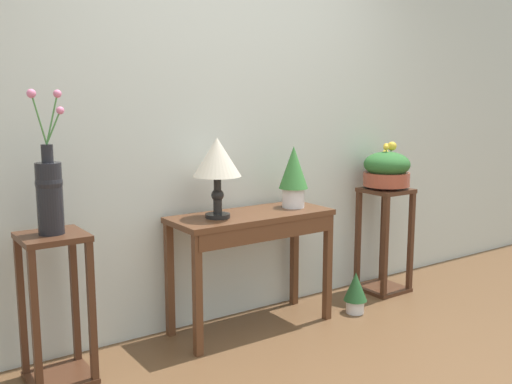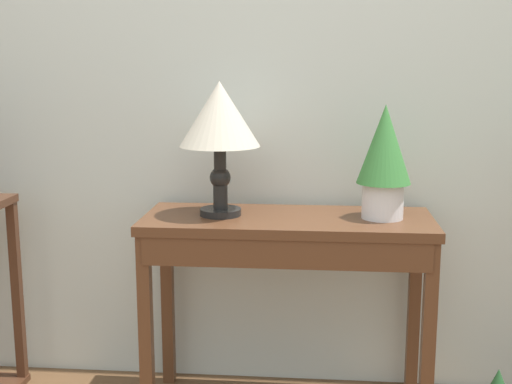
% 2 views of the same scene
% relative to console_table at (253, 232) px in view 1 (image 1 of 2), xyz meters
% --- Properties ---
extents(back_wall_with_art, '(9.00, 0.10, 2.80)m').
position_rel_console_table_xyz_m(back_wall_with_art, '(-0.01, 0.32, 0.77)').
color(back_wall_with_art, silver).
rests_on(back_wall_with_art, ground).
extents(console_table, '(1.04, 0.42, 0.75)m').
position_rel_console_table_xyz_m(console_table, '(0.00, 0.00, 0.00)').
color(console_table, '#56331E').
rests_on(console_table, ground).
extents(table_lamp, '(0.29, 0.29, 0.48)m').
position_rel_console_table_xyz_m(table_lamp, '(-0.24, 0.02, 0.46)').
color(table_lamp, black).
rests_on(table_lamp, console_table).
extents(potted_plant_on_console, '(0.19, 0.19, 0.40)m').
position_rel_console_table_xyz_m(potted_plant_on_console, '(0.34, 0.03, 0.34)').
color(potted_plant_on_console, silver).
rests_on(potted_plant_on_console, console_table).
extents(pedestal_stand_left, '(0.32, 0.32, 0.79)m').
position_rel_console_table_xyz_m(pedestal_stand_left, '(-1.23, 0.00, -0.24)').
color(pedestal_stand_left, '#472819').
rests_on(pedestal_stand_left, ground).
extents(flower_vase_tall_left, '(0.18, 0.13, 0.72)m').
position_rel_console_table_xyz_m(flower_vase_tall_left, '(-1.23, 0.00, 0.38)').
color(flower_vase_tall_left, black).
rests_on(flower_vase_tall_left, pedestal_stand_left).
extents(pedestal_stand_right, '(0.32, 0.32, 0.79)m').
position_rel_console_table_xyz_m(pedestal_stand_right, '(1.23, 0.04, -0.24)').
color(pedestal_stand_right, '#472819').
rests_on(pedestal_stand_right, ground).
extents(planter_bowl_wide_right, '(0.34, 0.34, 0.34)m').
position_rel_console_table_xyz_m(planter_bowl_wide_right, '(1.23, 0.04, 0.30)').
color(planter_bowl_wide_right, '#9E4733').
rests_on(planter_bowl_wide_right, pedestal_stand_right).
extents(potted_plant_floor, '(0.16, 0.16, 0.29)m').
position_rel_console_table_xyz_m(potted_plant_floor, '(0.72, -0.18, -0.47)').
color(potted_plant_floor, silver).
rests_on(potted_plant_floor, ground).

